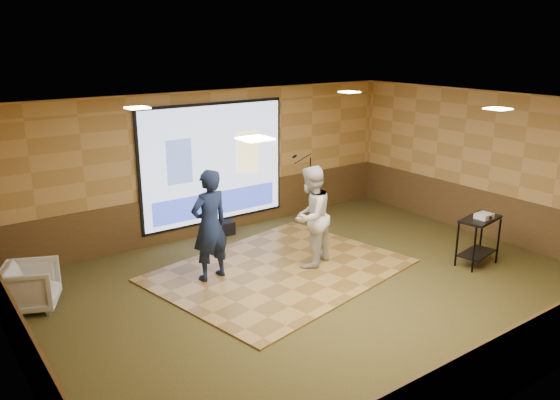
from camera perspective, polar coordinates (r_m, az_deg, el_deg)
ground at (r=9.19m, az=4.08°, el=-9.27°), size 9.00×9.00×0.00m
room_shell at (r=8.49m, az=4.37°, el=3.56°), size 9.04×7.04×3.02m
wainscot_back at (r=11.70m, az=-6.80°, el=-1.08°), size 9.00×0.04×0.95m
wainscot_front at (r=7.00m, az=23.34°, el=-15.16°), size 9.00×0.04×0.95m
wainscot_left at (r=7.29m, az=-25.04°, el=-14.06°), size 0.04×7.00×0.95m
wainscot_right at (r=12.20m, az=20.56°, el=-1.32°), size 0.04×7.00×0.95m
projector_screen at (r=11.41m, az=-6.87°, el=3.66°), size 3.32×0.06×2.52m
downlight_nw at (r=8.77m, az=-14.67°, el=9.30°), size 0.32×0.32×0.02m
downlight_ne at (r=11.13m, az=7.26°, el=11.13°), size 0.32×0.32×0.02m
downlight_sw at (r=5.85m, az=-2.62°, el=6.42°), size 0.32×0.32×0.02m
downlight_se at (r=9.01m, az=21.81°, el=8.84°), size 0.32×0.32×0.02m
dance_floor at (r=9.84m, az=0.05°, el=-7.32°), size 4.74×3.94×0.03m
player_left at (r=9.22m, az=-7.37°, el=-2.63°), size 0.75×0.54×1.92m
player_right at (r=9.73m, az=3.22°, el=-1.74°), size 1.09×0.99×1.84m
av_table at (r=10.52m, az=20.06°, el=-3.22°), size 0.86×0.45×0.90m
projector at (r=10.40m, az=20.55°, el=-1.58°), size 0.29×0.24×0.09m
mic_stand at (r=12.27m, az=2.93°, el=-0.05°), size 0.62×0.26×1.59m
banquet_chair at (r=9.25m, az=-24.63°, el=-8.21°), size 1.03×1.02×0.72m
duffel_bag at (r=11.61m, az=-5.97°, el=-2.96°), size 0.47×0.33×0.28m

